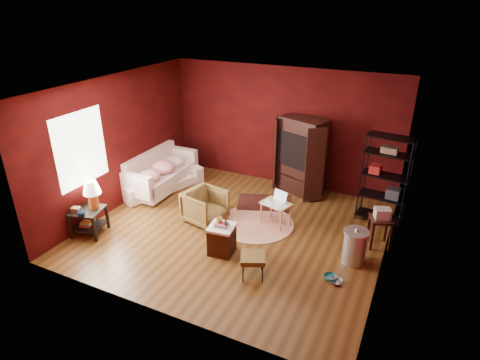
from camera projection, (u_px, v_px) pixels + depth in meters
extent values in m
cube|color=brown|center=(236.00, 230.00, 7.91)|extent=(5.50, 5.00, 0.02)
cube|color=white|center=(235.00, 87.00, 6.73)|extent=(5.50, 5.00, 0.02)
cube|color=#4A0A0A|center=(282.00, 127.00, 9.38)|extent=(5.50, 0.02, 2.80)
cube|color=#4A0A0A|center=(151.00, 230.00, 5.26)|extent=(5.50, 0.02, 2.80)
cube|color=#4A0A0A|center=(117.00, 143.00, 8.40)|extent=(0.02, 5.00, 2.80)
cube|color=#4A0A0A|center=(394.00, 194.00, 6.24)|extent=(0.02, 5.00, 2.80)
cube|color=white|center=(81.00, 149.00, 7.49)|extent=(0.02, 1.20, 1.40)
imported|color=white|center=(160.00, 174.00, 9.39)|extent=(1.28, 2.07, 0.78)
imported|color=black|center=(205.00, 205.00, 8.06)|extent=(0.81, 0.85, 0.74)
imported|color=#A8AAAF|center=(336.00, 277.00, 6.41)|extent=(0.21, 0.06, 0.21)
imported|color=teal|center=(331.00, 274.00, 6.49)|extent=(0.22, 0.09, 0.21)
imported|color=#0C173C|center=(81.00, 212.00, 7.35)|extent=(0.15, 0.15, 0.13)
imported|color=#E7CE71|center=(219.00, 219.00, 6.97)|extent=(0.15, 0.13, 0.12)
cube|color=black|center=(87.00, 211.00, 7.59)|extent=(0.67, 0.67, 0.04)
cube|color=black|center=(90.00, 226.00, 7.73)|extent=(0.62, 0.62, 0.03)
cube|color=black|center=(70.00, 227.00, 7.51)|extent=(0.06, 0.06, 0.51)
cube|color=black|center=(94.00, 230.00, 7.43)|extent=(0.06, 0.06, 0.51)
cube|color=black|center=(84.00, 214.00, 7.95)|extent=(0.06, 0.06, 0.51)
cube|color=black|center=(107.00, 217.00, 7.87)|extent=(0.06, 0.06, 0.51)
cylinder|color=orange|center=(94.00, 201.00, 7.58)|extent=(0.22, 0.22, 0.31)
cone|color=#F2E5C6|center=(91.00, 187.00, 7.46)|extent=(0.40, 0.40, 0.26)
cube|color=olive|center=(76.00, 210.00, 7.46)|extent=(0.19, 0.15, 0.11)
cube|color=red|center=(87.00, 224.00, 7.72)|extent=(0.26, 0.30, 0.03)
cube|color=#337BCE|center=(88.00, 222.00, 7.70)|extent=(0.26, 0.30, 0.03)
cube|color=#E8D44D|center=(88.00, 221.00, 7.69)|extent=(0.26, 0.30, 0.03)
cube|color=white|center=(163.00, 179.00, 9.45)|extent=(0.77, 1.81, 0.38)
cube|color=white|center=(150.00, 167.00, 9.47)|extent=(0.18, 1.81, 0.76)
cube|color=white|center=(137.00, 186.00, 8.62)|extent=(0.76, 0.17, 0.52)
cube|color=white|center=(183.00, 158.00, 10.10)|extent=(0.76, 0.17, 0.52)
ellipsoid|color=#F32244|center=(150.00, 176.00, 8.87)|extent=(0.50, 0.50, 0.27)
ellipsoid|color=#F32244|center=(163.00, 167.00, 9.29)|extent=(0.55, 0.55, 0.30)
ellipsoid|color=white|center=(175.00, 161.00, 9.70)|extent=(0.46, 0.46, 0.25)
cube|color=#461E10|center=(222.00, 240.00, 7.12)|extent=(0.46, 0.46, 0.50)
cube|color=white|center=(222.00, 227.00, 7.00)|extent=(0.49, 0.49, 0.05)
cube|color=beige|center=(222.00, 226.00, 6.99)|extent=(0.26, 0.21, 0.02)
cube|color=#5190BE|center=(221.00, 225.00, 6.98)|extent=(0.26, 0.22, 0.02)
cube|color=#D9515C|center=(221.00, 224.00, 6.97)|extent=(0.23, 0.18, 0.02)
cube|color=black|center=(226.00, 223.00, 6.97)|extent=(0.11, 0.15, 0.02)
cube|color=black|center=(253.00, 258.00, 6.46)|extent=(0.52, 0.52, 0.08)
cube|color=black|center=(253.00, 260.00, 6.48)|extent=(0.47, 0.47, 0.02)
cylinder|color=black|center=(243.00, 274.00, 6.41)|extent=(0.03, 0.03, 0.32)
cylinder|color=black|center=(263.00, 274.00, 6.40)|extent=(0.03, 0.03, 0.32)
cylinder|color=black|center=(243.00, 262.00, 6.69)|extent=(0.03, 0.03, 0.32)
cylinder|color=black|center=(262.00, 262.00, 6.68)|extent=(0.03, 0.03, 0.32)
cylinder|color=#F2E2CA|center=(256.00, 223.00, 8.13)|extent=(1.67, 1.67, 0.01)
cube|color=#511A15|center=(264.00, 202.00, 8.92)|extent=(1.38, 1.15, 0.01)
cube|color=#F2C96F|center=(276.00, 204.00, 7.91)|extent=(0.65, 0.54, 0.03)
cylinder|color=#F2C96F|center=(261.00, 213.00, 8.05)|extent=(0.04, 0.04, 0.47)
cylinder|color=#F2C96F|center=(281.00, 221.00, 7.75)|extent=(0.04, 0.04, 0.47)
cylinder|color=#F2C96F|center=(271.00, 207.00, 8.26)|extent=(0.04, 0.04, 0.47)
cylinder|color=#F2C96F|center=(290.00, 215.00, 7.96)|extent=(0.04, 0.04, 0.47)
cube|color=white|center=(277.00, 202.00, 7.92)|extent=(0.35, 0.29, 0.02)
cube|color=silver|center=(280.00, 196.00, 7.94)|extent=(0.31, 0.15, 0.20)
cube|color=white|center=(269.00, 203.00, 7.91)|extent=(0.22, 0.30, 0.00)
cube|color=white|center=(279.00, 207.00, 7.76)|extent=(0.30, 0.34, 0.00)
cube|color=black|center=(302.00, 156.00, 9.12)|extent=(1.16, 0.88, 1.77)
cube|color=black|center=(300.00, 149.00, 8.98)|extent=(0.93, 0.69, 0.79)
cube|color=black|center=(276.00, 152.00, 9.32)|extent=(0.15, 0.42, 1.68)
cube|color=black|center=(315.00, 166.00, 8.59)|extent=(0.37, 0.28, 1.68)
cube|color=#2D3032|center=(301.00, 153.00, 9.05)|extent=(0.70, 0.64, 0.48)
cube|color=black|center=(294.00, 155.00, 8.90)|extent=(0.44, 0.17, 0.37)
cube|color=black|center=(299.00, 175.00, 9.28)|extent=(0.95, 0.73, 0.05)
cylinder|color=black|center=(360.00, 179.00, 7.92)|extent=(0.03, 0.03, 1.82)
cylinder|color=black|center=(405.00, 189.00, 7.51)|extent=(0.03, 0.03, 1.82)
cylinder|color=black|center=(366.00, 172.00, 8.20)|extent=(0.03, 0.03, 1.82)
cylinder|color=black|center=(409.00, 182.00, 7.79)|extent=(0.03, 0.03, 1.82)
cube|color=black|center=(379.00, 216.00, 8.20)|extent=(0.93, 0.49, 0.03)
cube|color=black|center=(382.00, 196.00, 8.01)|extent=(0.93, 0.49, 0.03)
cube|color=black|center=(385.00, 176.00, 7.82)|extent=(0.93, 0.49, 0.03)
cube|color=black|center=(389.00, 154.00, 7.62)|extent=(0.93, 0.49, 0.03)
cube|color=black|center=(392.00, 137.00, 7.49)|extent=(0.93, 0.49, 0.03)
cube|color=maroon|center=(376.00, 169.00, 7.87)|extent=(0.23, 0.27, 0.16)
cube|color=#343542|center=(393.00, 193.00, 7.86)|extent=(0.28, 0.28, 0.20)
cube|color=#84694F|center=(390.00, 150.00, 7.59)|extent=(0.32, 0.24, 0.12)
cube|color=black|center=(382.00, 219.00, 7.19)|extent=(0.50, 0.50, 0.04)
cube|color=black|center=(372.00, 237.00, 7.17)|extent=(0.05, 0.05, 0.56)
cube|color=black|center=(391.00, 238.00, 7.14)|extent=(0.05, 0.05, 0.56)
cube|color=black|center=(368.00, 227.00, 7.46)|extent=(0.05, 0.05, 0.56)
cube|color=black|center=(386.00, 228.00, 7.44)|extent=(0.05, 0.05, 0.56)
cube|color=silver|center=(383.00, 213.00, 7.14)|extent=(0.33, 0.29, 0.19)
cylinder|color=white|center=(354.00, 248.00, 6.84)|extent=(0.49, 0.49, 0.58)
cylinder|color=white|center=(357.00, 232.00, 6.71)|extent=(0.54, 0.54, 0.04)
sphere|color=white|center=(357.00, 230.00, 6.69)|extent=(0.07, 0.07, 0.06)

